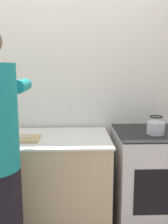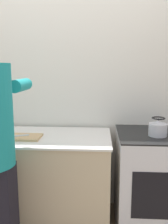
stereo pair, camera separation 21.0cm
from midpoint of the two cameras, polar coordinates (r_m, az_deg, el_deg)
name	(u,v)px [view 1 (the left image)]	position (r m, az deg, el deg)	size (l,w,h in m)	color
wall_back	(63,88)	(2.65, -7.03, 5.45)	(8.00, 0.05, 2.60)	silver
counter	(25,182)	(2.54, -15.78, -15.24)	(1.60, 0.72, 0.89)	#C6B28E
oven	(149,179)	(2.52, 12.19, -14.75)	(0.64, 0.67, 0.93)	silver
cutting_board	(19,139)	(2.31, -17.23, -5.90)	(0.36, 0.23, 0.02)	tan
knife	(12,138)	(2.30, -18.68, -5.71)	(0.24, 0.13, 0.01)	silver
kettle	(156,126)	(2.28, 13.57, -3.25)	(0.16, 0.16, 0.16)	silver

